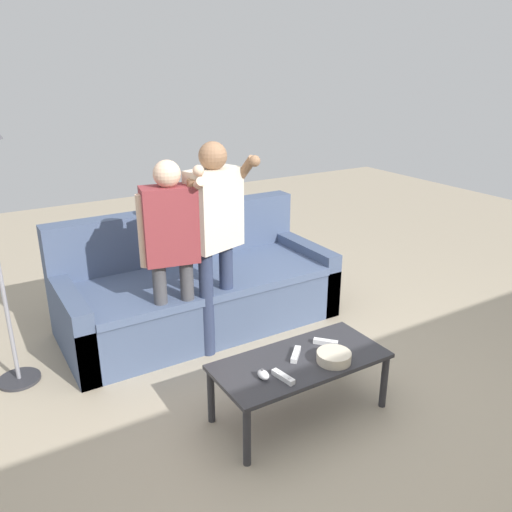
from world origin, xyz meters
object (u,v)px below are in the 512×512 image
object	(u,v)px
coffee_table	(300,366)
player_left	(171,240)
snack_bowl	(334,357)
game_remote_wand_near	(283,377)
couch	(196,289)
game_remote_wand_spare	(326,342)
game_remote_wand_far	(296,354)
game_remote_nunchuk	(263,375)
player_center	(215,225)

from	to	relation	value
coffee_table	player_left	size ratio (longest dim) A/B	0.72
snack_bowl	game_remote_wand_near	size ratio (longest dim) A/B	1.26
couch	game_remote_wand_spare	xyz separation A→B (m)	(0.25, -1.37, 0.10)
game_remote_wand_far	game_remote_nunchuk	bearing A→B (deg)	-161.86
game_remote_wand_far	game_remote_wand_spare	distance (m)	0.25
coffee_table	game_remote_nunchuk	bearing A→B (deg)	-169.55
game_remote_wand_far	couch	bearing A→B (deg)	90.30
couch	game_remote_wand_spare	size ratio (longest dim) A/B	15.73
game_remote_wand_spare	couch	bearing A→B (deg)	100.41
player_left	couch	bearing A→B (deg)	50.65
coffee_table	game_remote_wand_spare	xyz separation A→B (m)	(0.24, 0.06, 0.06)
game_remote_wand_near	player_left	bearing A→B (deg)	99.61
couch	game_remote_wand_far	distance (m)	1.40
coffee_table	game_remote_wand_far	bearing A→B (deg)	98.45
couch	snack_bowl	distance (m)	1.57
game_remote_nunchuk	game_remote_wand_spare	world-z (taller)	game_remote_nunchuk
player_center	snack_bowl	bearing A→B (deg)	-78.66
snack_bowl	game_remote_wand_spare	world-z (taller)	snack_bowl
player_left	player_center	distance (m)	0.33
game_remote_wand_near	couch	bearing A→B (deg)	82.99
couch	snack_bowl	xyz separation A→B (m)	(0.17, -1.55, 0.11)
coffee_table	player_center	world-z (taller)	player_center
player_left	game_remote_wand_spare	xyz separation A→B (m)	(0.63, -0.91, -0.52)
game_remote_nunchuk	coffee_table	bearing A→B (deg)	10.45
couch	game_remote_wand_far	bearing A→B (deg)	-89.70
game_remote_wand_far	game_remote_wand_spare	world-z (taller)	same
game_remote_wand_near	game_remote_wand_far	size ratio (longest dim) A/B	1.16
game_remote_wand_near	game_remote_wand_far	xyz separation A→B (m)	(0.20, 0.16, -0.00)
coffee_table	game_remote_wand_spare	world-z (taller)	game_remote_wand_spare
player_left	player_center	bearing A→B (deg)	-2.51
game_remote_wand_spare	coffee_table	bearing A→B (deg)	-165.17
player_left	game_remote_wand_near	distance (m)	1.23
snack_bowl	player_center	size ratio (longest dim) A/B	0.13
player_left	game_remote_wand_spare	distance (m)	1.22
snack_bowl	player_left	distance (m)	1.32
couch	game_remote_wand_near	distance (m)	1.57
coffee_table	snack_bowl	xyz separation A→B (m)	(0.15, -0.12, 0.08)
game_remote_wand_far	game_remote_wand_spare	xyz separation A→B (m)	(0.24, 0.02, 0.00)
game_remote_nunchuk	player_left	distance (m)	1.15
game_remote_nunchuk	player_center	distance (m)	1.19
couch	player_left	xyz separation A→B (m)	(-0.38, -0.46, 0.62)
couch	player_left	distance (m)	0.86
coffee_table	game_remote_wand_near	bearing A→B (deg)	-149.83
game_remote_wand_near	game_remote_wand_far	distance (m)	0.25
snack_bowl	player_center	bearing A→B (deg)	101.34
player_center	game_remote_wand_near	bearing A→B (deg)	-97.51
game_remote_wand_far	snack_bowl	bearing A→B (deg)	-44.87
player_left	game_remote_wand_near	bearing A→B (deg)	-80.39
game_remote_nunchuk	player_center	size ratio (longest dim) A/B	0.06
game_remote_wand_spare	player_center	bearing A→B (deg)	108.52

